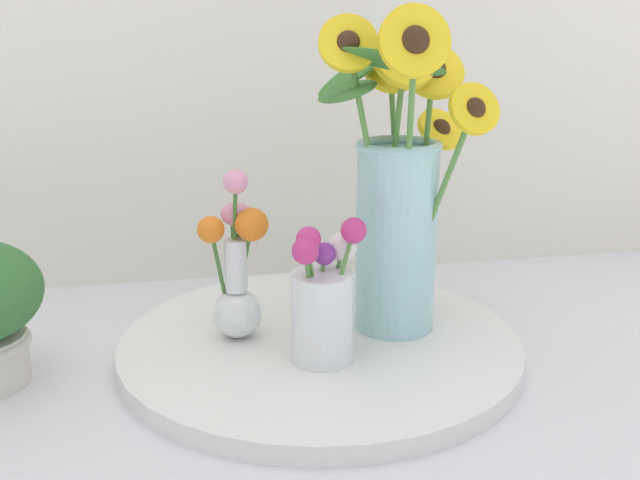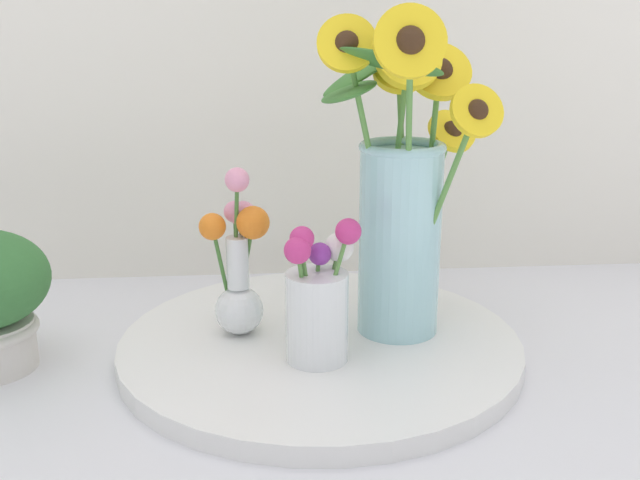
{
  "view_description": "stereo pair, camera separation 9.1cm",
  "coord_description": "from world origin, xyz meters",
  "px_view_note": "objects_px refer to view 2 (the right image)",
  "views": [
    {
      "loc": [
        -0.14,
        -0.8,
        0.41
      ],
      "look_at": [
        0.02,
        0.05,
        0.15
      ],
      "focal_mm": 42.0,
      "sensor_mm": 36.0,
      "label": 1
    },
    {
      "loc": [
        -0.05,
        -0.82,
        0.41
      ],
      "look_at": [
        0.02,
        0.05,
        0.15
      ],
      "focal_mm": 42.0,
      "sensor_mm": 36.0,
      "label": 2
    }
  ],
  "objects_px": {
    "serving_tray": "(320,346)",
    "vase_bulb_right": "(239,267)",
    "mason_jar_sunflowers": "(400,199)",
    "vase_small_center": "(318,303)"
  },
  "relations": [
    {
      "from": "serving_tray",
      "to": "vase_bulb_right",
      "type": "xyz_separation_m",
      "value": [
        -0.1,
        0.02,
        0.1
      ]
    },
    {
      "from": "serving_tray",
      "to": "mason_jar_sunflowers",
      "type": "relative_size",
      "value": 1.24
    },
    {
      "from": "mason_jar_sunflowers",
      "to": "vase_bulb_right",
      "type": "relative_size",
      "value": 1.88
    },
    {
      "from": "serving_tray",
      "to": "mason_jar_sunflowers",
      "type": "xyz_separation_m",
      "value": [
        0.1,
        0.02,
        0.19
      ]
    },
    {
      "from": "serving_tray",
      "to": "mason_jar_sunflowers",
      "type": "bearing_deg",
      "value": 10.03
    },
    {
      "from": "mason_jar_sunflowers",
      "to": "vase_bulb_right",
      "type": "distance_m",
      "value": 0.22
    },
    {
      "from": "vase_small_center",
      "to": "vase_bulb_right",
      "type": "distance_m",
      "value": 0.13
    },
    {
      "from": "serving_tray",
      "to": "mason_jar_sunflowers",
      "type": "distance_m",
      "value": 0.21
    },
    {
      "from": "vase_small_center",
      "to": "serving_tray",
      "type": "bearing_deg",
      "value": 83.3
    },
    {
      "from": "serving_tray",
      "to": "vase_small_center",
      "type": "height_order",
      "value": "vase_small_center"
    }
  ]
}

